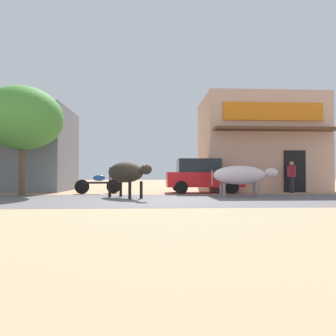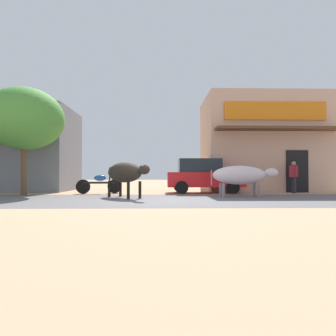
{
  "view_description": "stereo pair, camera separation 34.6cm",
  "coord_description": "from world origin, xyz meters",
  "px_view_note": "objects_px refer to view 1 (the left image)",
  "views": [
    {
      "loc": [
        0.01,
        -10.93,
        0.9
      ],
      "look_at": [
        0.67,
        2.38,
        1.17
      ],
      "focal_mm": 32.99,
      "sensor_mm": 36.0,
      "label": 1
    },
    {
      "loc": [
        0.35,
        -10.94,
        0.9
      ],
      "look_at": [
        0.67,
        2.38,
        1.17
      ],
      "focal_mm": 32.99,
      "sensor_mm": 36.0,
      "label": 2
    }
  ],
  "objects_px": {
    "parked_motorcycle": "(99,183)",
    "cow_near_brown": "(126,173)",
    "parked_hatchback_car": "(202,176)",
    "cow_far_dark": "(241,175)",
    "pedestrian_by_shop": "(292,175)",
    "roadside_tree": "(23,118)"
  },
  "relations": [
    {
      "from": "roadside_tree",
      "to": "parked_motorcycle",
      "type": "relative_size",
      "value": 2.26
    },
    {
      "from": "cow_far_dark",
      "to": "roadside_tree",
      "type": "bearing_deg",
      "value": 171.93
    },
    {
      "from": "pedestrian_by_shop",
      "to": "cow_near_brown",
      "type": "bearing_deg",
      "value": -160.51
    },
    {
      "from": "cow_near_brown",
      "to": "pedestrian_by_shop",
      "type": "distance_m",
      "value": 8.18
    },
    {
      "from": "parked_hatchback_car",
      "to": "parked_motorcycle",
      "type": "distance_m",
      "value": 4.94
    },
    {
      "from": "roadside_tree",
      "to": "cow_far_dark",
      "type": "distance_m",
      "value": 9.51
    },
    {
      "from": "roadside_tree",
      "to": "parked_hatchback_car",
      "type": "relative_size",
      "value": 1.29
    },
    {
      "from": "cow_near_brown",
      "to": "parked_hatchback_car",
      "type": "bearing_deg",
      "value": 41.84
    },
    {
      "from": "roadside_tree",
      "to": "parked_hatchback_car",
      "type": "xyz_separation_m",
      "value": [
        7.97,
        1.42,
        -2.46
      ]
    },
    {
      "from": "parked_hatchback_car",
      "to": "pedestrian_by_shop",
      "type": "relative_size",
      "value": 2.37
    },
    {
      "from": "parked_hatchback_car",
      "to": "cow_far_dark",
      "type": "height_order",
      "value": "parked_hatchback_car"
    },
    {
      "from": "cow_far_dark",
      "to": "pedestrian_by_shop",
      "type": "distance_m",
      "value": 3.96
    },
    {
      "from": "cow_far_dark",
      "to": "pedestrian_by_shop",
      "type": "bearing_deg",
      "value": 37.0
    },
    {
      "from": "parked_hatchback_car",
      "to": "cow_near_brown",
      "type": "xyz_separation_m",
      "value": [
        -3.42,
        -3.06,
        0.13
      ]
    },
    {
      "from": "pedestrian_by_shop",
      "to": "roadside_tree",
      "type": "bearing_deg",
      "value": -174.91
    },
    {
      "from": "parked_motorcycle",
      "to": "cow_far_dark",
      "type": "height_order",
      "value": "cow_far_dark"
    },
    {
      "from": "parked_motorcycle",
      "to": "cow_near_brown",
      "type": "bearing_deg",
      "value": -61.05
    },
    {
      "from": "parked_hatchback_car",
      "to": "cow_far_dark",
      "type": "distance_m",
      "value": 2.94
    },
    {
      "from": "parked_motorcycle",
      "to": "cow_far_dark",
      "type": "xyz_separation_m",
      "value": [
        6.05,
        -2.36,
        0.38
      ]
    },
    {
      "from": "roadside_tree",
      "to": "parked_motorcycle",
      "type": "bearing_deg",
      "value": 19.34
    },
    {
      "from": "roadside_tree",
      "to": "cow_near_brown",
      "type": "relative_size",
      "value": 1.95
    },
    {
      "from": "parked_hatchback_car",
      "to": "cow_far_dark",
      "type": "bearing_deg",
      "value": -67.27
    }
  ]
}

